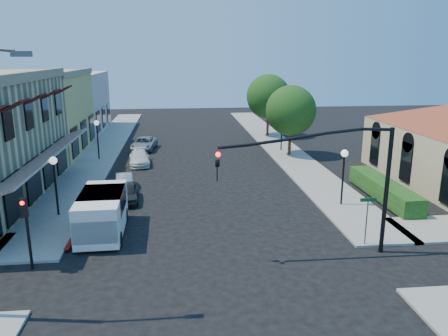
{
  "coord_description": "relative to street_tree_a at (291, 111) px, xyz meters",
  "views": [
    {
      "loc": [
        -1.49,
        -16.73,
        9.14
      ],
      "look_at": [
        1.2,
        8.17,
        2.6
      ],
      "focal_mm": 35.0,
      "sensor_mm": 36.0,
      "label": 1
    }
  ],
  "objects": [
    {
      "name": "parked_car_d",
      "position": [
        -13.6,
        4.0,
        -3.58
      ],
      "size": [
        2.61,
        4.68,
        1.24
      ],
      "primitive_type": "imported",
      "rotation": [
        0.0,
        0.0,
        -0.13
      ],
      "color": "#999C9E",
      "rests_on": "ground"
    },
    {
      "name": "hedge",
      "position": [
        2.9,
        -13.0,
        -4.19
      ],
      "size": [
        1.4,
        8.0,
        1.1
      ],
      "primitive_type": "cube",
      "color": "#144313",
      "rests_on": "ground"
    },
    {
      "name": "parked_car_b",
      "position": [
        -14.06,
        -9.0,
        -3.67
      ],
      "size": [
        1.52,
        3.3,
        1.05
      ],
      "primitive_type": "imported",
      "rotation": [
        0.0,
        0.0,
        0.13
      ],
      "color": "#A9ABAE",
      "rests_on": "ground"
    },
    {
      "name": "lamppost_right_near",
      "position": [
        -0.3,
        -14.0,
        -1.46
      ],
      "size": [
        0.44,
        0.44,
        3.57
      ],
      "color": "black",
      "rests_on": "ground"
    },
    {
      "name": "street_name_sign",
      "position": [
        -1.3,
        -19.8,
        -2.5
      ],
      "size": [
        0.8,
        0.06,
        2.5
      ],
      "color": "#595B5E",
      "rests_on": "ground"
    },
    {
      "name": "white_van",
      "position": [
        -14.3,
        -16.91,
        -2.92
      ],
      "size": [
        2.29,
        5.02,
        2.21
      ],
      "color": "white",
      "rests_on": "ground"
    },
    {
      "name": "secondary_signal",
      "position": [
        -16.8,
        -20.59,
        -1.88
      ],
      "size": [
        0.28,
        0.42,
        3.32
      ],
      "color": "black",
      "rests_on": "ground"
    },
    {
      "name": "signal_mast_arm",
      "position": [
        -2.94,
        -20.5,
        -0.11
      ],
      "size": [
        8.01,
        0.39,
        6.0
      ],
      "color": "black",
      "rests_on": "ground"
    },
    {
      "name": "lamppost_left_near",
      "position": [
        -17.3,
        -14.0,
        -1.46
      ],
      "size": [
        0.44,
        0.44,
        3.57
      ],
      "color": "black",
      "rests_on": "ground"
    },
    {
      "name": "sidewalk_left",
      "position": [
        -17.55,
        5.0,
        -4.13
      ],
      "size": [
        3.5,
        50.0,
        0.12
      ],
      "primitive_type": "cube",
      "color": "gray",
      "rests_on": "ground"
    },
    {
      "name": "street_tree_a",
      "position": [
        0.0,
        0.0,
        0.0
      ],
      "size": [
        4.56,
        4.56,
        6.48
      ],
      "color": "#341E14",
      "rests_on": "ground"
    },
    {
      "name": "parked_car_a",
      "position": [
        -13.6,
        -11.66,
        -3.61
      ],
      "size": [
        1.65,
        3.53,
        1.17
      ],
      "primitive_type": "imported",
      "rotation": [
        0.0,
        0.0,
        0.08
      ],
      "color": "black",
      "rests_on": "ground"
    },
    {
      "name": "lamppost_right_far",
      "position": [
        -0.3,
        2.0,
        -1.46
      ],
      "size": [
        0.44,
        0.44,
        3.57
      ],
      "color": "black",
      "rests_on": "ground"
    },
    {
      "name": "pink_stucco_building",
      "position": [
        -24.3,
        16.0,
        -0.69
      ],
      "size": [
        10.0,
        12.0,
        7.0
      ],
      "primitive_type": "cube",
      "color": "beige",
      "rests_on": "ground"
    },
    {
      "name": "street_tree_b",
      "position": [
        0.0,
        10.0,
        0.35
      ],
      "size": [
        4.94,
        4.94,
        7.02
      ],
      "color": "#341E14",
      "rests_on": "ground"
    },
    {
      "name": "parked_car_c",
      "position": [
        -13.6,
        -2.0,
        -3.61
      ],
      "size": [
        2.04,
        4.17,
        1.17
      ],
      "primitive_type": "imported",
      "rotation": [
        0.0,
        0.0,
        0.1
      ],
      "color": "white",
      "rests_on": "ground"
    },
    {
      "name": "ground",
      "position": [
        -8.8,
        -22.0,
        -4.19
      ],
      "size": [
        120.0,
        120.0,
        0.0
      ],
      "primitive_type": "plane",
      "color": "black",
      "rests_on": "ground"
    },
    {
      "name": "lamppost_left_far",
      "position": [
        -17.3,
        0.0,
        -1.46
      ],
      "size": [
        0.44,
        0.44,
        3.57
      ],
      "color": "black",
      "rests_on": "ground"
    },
    {
      "name": "yellow_stucco_building",
      "position": [
        -24.3,
        4.0,
        -0.39
      ],
      "size": [
        10.0,
        12.0,
        7.6
      ],
      "primitive_type": "cube",
      "color": "#E6C567",
      "rests_on": "ground"
    },
    {
      "name": "curb_red_strip",
      "position": [
        -15.7,
        -14.0,
        -4.19
      ],
      "size": [
        0.25,
        10.0,
        0.06
      ],
      "primitive_type": "cube",
      "color": "maroon",
      "rests_on": "ground"
    },
    {
      "name": "sidewalk_right",
      "position": [
        -0.05,
        5.0,
        -4.13
      ],
      "size": [
        3.5,
        50.0,
        0.12
      ],
      "primitive_type": "cube",
      "color": "gray",
      "rests_on": "ground"
    }
  ]
}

